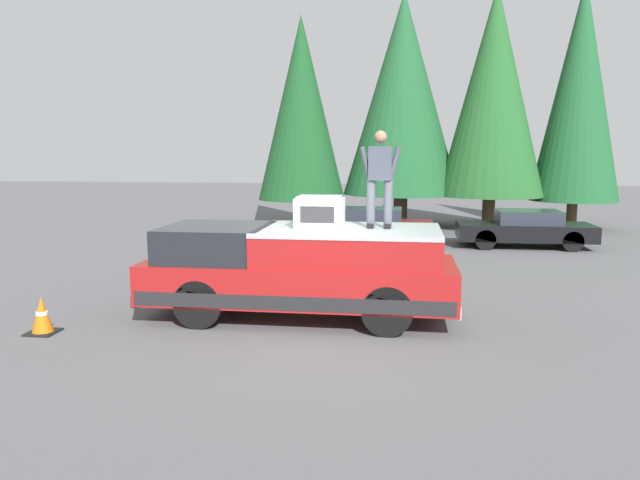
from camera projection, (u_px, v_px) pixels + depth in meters
The scene contains 11 objects.
ground_plane at pixel (324, 326), 10.26m from camera, with size 90.00×90.00×0.00m, color #565659.
pickup_truck at pixel (300, 270), 10.65m from camera, with size 2.01×5.54×1.65m.
compressor_unit at pixel (320, 212), 10.47m from camera, with size 0.65×0.84×0.56m.
person_on_truck_bed at pixel (380, 176), 10.31m from camera, with size 0.29×0.72×1.69m.
parked_car_black at pixel (525, 229), 18.57m from camera, with size 1.64×4.10×1.16m.
parked_car_maroon at pixel (370, 226), 19.30m from camera, with size 1.64×4.10×1.16m.
traffic_cone at pixel (42, 316), 9.79m from camera, with size 0.47×0.47×0.62m.
conifer_far_left at pixel (579, 91), 22.19m from camera, with size 3.26×3.26×9.32m.
conifer_left at pixel (493, 92), 22.06m from camera, with size 3.93×3.93×9.01m.
conifer_center_left at pixel (403, 95), 23.25m from camera, with size 4.60×4.60×9.06m.
conifer_center_right at pixel (301, 109), 22.88m from camera, with size 3.38×3.38×8.10m.
Camera 1 is at (-9.84, -1.29, 2.99)m, focal length 33.32 mm.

